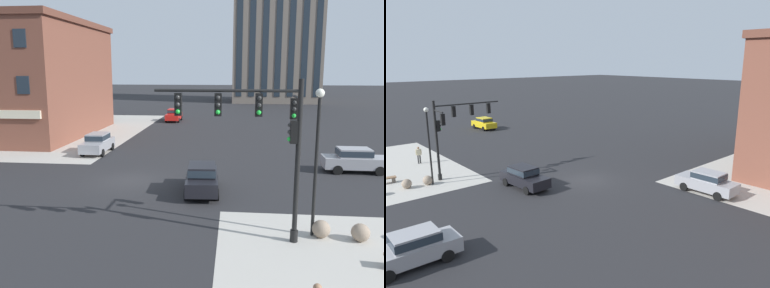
% 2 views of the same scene
% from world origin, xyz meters
% --- Properties ---
extents(ground_plane, '(320.00, 320.00, 0.00)m').
position_xyz_m(ground_plane, '(0.00, 0.00, 0.00)').
color(ground_plane, '#262628').
extents(traffic_signal_main, '(5.88, 2.09, 6.64)m').
position_xyz_m(traffic_signal_main, '(7.86, -8.01, 4.51)').
color(traffic_signal_main, black).
rests_on(traffic_signal_main, ground).
extents(bollard_sphere_curb_a, '(0.75, 0.75, 0.75)m').
position_xyz_m(bollard_sphere_curb_a, '(10.33, -7.63, 0.38)').
color(bollard_sphere_curb_a, gray).
rests_on(bollard_sphere_curb_a, ground).
extents(bollard_sphere_curb_b, '(0.75, 0.75, 0.75)m').
position_xyz_m(bollard_sphere_curb_b, '(11.87, -7.85, 0.38)').
color(bollard_sphere_curb_b, gray).
rests_on(bollard_sphere_curb_b, ground).
extents(pedestrian_at_curb, '(0.55, 0.24, 1.67)m').
position_xyz_m(pedestrian_at_curb, '(8.77, -14.44, 0.96)').
color(pedestrian_at_curb, '#333333').
rests_on(pedestrian_at_curb, ground).
extents(street_lamp_corner_near, '(0.36, 0.36, 6.24)m').
position_xyz_m(street_lamp_corner_near, '(10.00, -7.46, 3.84)').
color(street_lamp_corner_near, black).
rests_on(street_lamp_corner_near, ground).
extents(car_main_northbound_near, '(2.10, 4.50, 1.68)m').
position_xyz_m(car_main_northbound_near, '(4.83, -1.99, 0.92)').
color(car_main_northbound_near, black).
rests_on(car_main_northbound_near, ground).
extents(car_main_southbound_far, '(4.41, 1.91, 1.68)m').
position_xyz_m(car_main_southbound_far, '(14.93, 3.80, 0.92)').
color(car_main_southbound_far, '#99999E').
rests_on(car_main_southbound_far, ground).
extents(car_cross_eastbound, '(1.93, 4.42, 1.68)m').
position_xyz_m(car_cross_eastbound, '(-4.84, 8.10, 0.92)').
color(car_cross_eastbound, '#99999E').
rests_on(car_cross_eastbound, ground).
extents(car_cross_westbound, '(2.00, 4.45, 1.68)m').
position_xyz_m(car_cross_westbound, '(-4.42, -26.87, 0.92)').
color(car_cross_westbound, gold).
rests_on(car_cross_westbound, ground).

